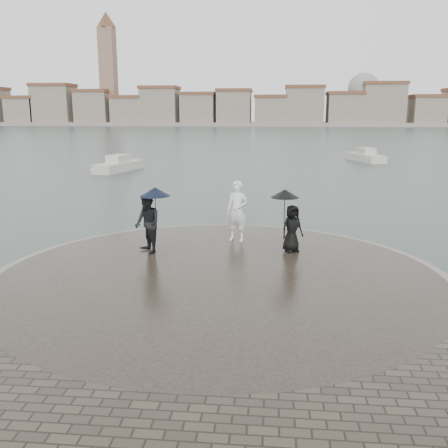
# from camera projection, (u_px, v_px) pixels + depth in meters

# --- Properties ---
(ground) EXTENTS (400.00, 400.00, 0.00)m
(ground) POSITION_uv_depth(u_px,v_px,m) (201.00, 344.00, 10.19)
(ground) COLOR #2B3835
(ground) RESTS_ON ground
(kerb_ring) EXTENTS (12.50, 12.50, 0.32)m
(kerb_ring) POSITION_uv_depth(u_px,v_px,m) (219.00, 281.00, 13.56)
(kerb_ring) COLOR gray
(kerb_ring) RESTS_ON ground
(quay_tip) EXTENTS (11.90, 11.90, 0.36)m
(quay_tip) POSITION_uv_depth(u_px,v_px,m) (219.00, 280.00, 13.55)
(quay_tip) COLOR #2D261E
(quay_tip) RESTS_ON ground
(statue) EXTENTS (0.86, 0.68, 2.05)m
(statue) POSITION_uv_depth(u_px,v_px,m) (237.00, 211.00, 16.76)
(statue) COLOR white
(statue) RESTS_ON quay_tip
(visitor_left) EXTENTS (1.28, 1.15, 2.04)m
(visitor_left) POSITION_uv_depth(u_px,v_px,m) (149.00, 218.00, 15.35)
(visitor_left) COLOR black
(visitor_left) RESTS_ON quay_tip
(visitor_right) EXTENTS (1.13, 0.94, 1.95)m
(visitor_right) POSITION_uv_depth(u_px,v_px,m) (290.00, 218.00, 15.48)
(visitor_right) COLOR black
(visitor_right) RESTS_ON quay_tip
(far_skyline) EXTENTS (260.00, 20.00, 37.00)m
(far_skyline) POSITION_uv_depth(u_px,v_px,m) (251.00, 109.00, 165.57)
(far_skyline) COLOR gray
(far_skyline) RESTS_ON ground
(boats) EXTENTS (38.75, 15.89, 1.50)m
(boats) POSITION_uv_depth(u_px,v_px,m) (348.00, 162.00, 43.78)
(boats) COLOR beige
(boats) RESTS_ON ground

